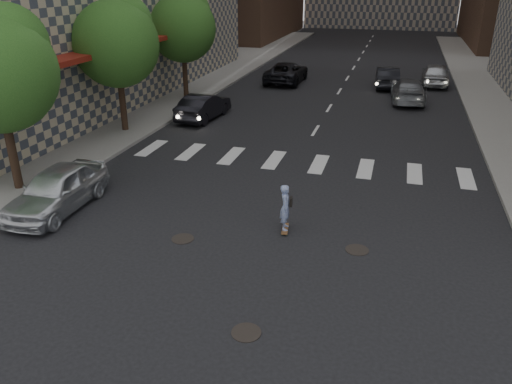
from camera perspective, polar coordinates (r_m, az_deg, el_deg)
ground at (r=14.17m, az=-2.84°, el=-8.73°), size 160.00×160.00×0.00m
sidewalk_left at (r=37.10m, az=-14.58°, el=11.24°), size 13.00×80.00×0.15m
tree_b at (r=26.30m, az=-15.49°, el=16.44°), size 4.20×4.20×6.60m
tree_c at (r=33.39m, az=-8.24°, el=18.38°), size 4.20×4.20×6.60m
manhole_a at (r=11.93m, az=-1.12°, el=-15.75°), size 0.70×0.70×0.02m
manhole_b at (r=15.78m, az=-8.37°, el=-5.31°), size 0.70×0.70×0.02m
manhole_c at (r=15.32m, az=11.47°, el=-6.50°), size 0.70×0.70×0.02m
skateboarder at (r=15.75m, az=3.42°, el=-1.76°), size 0.44×0.82×1.59m
silver_sedan at (r=18.52m, az=-21.79°, el=0.28°), size 1.92×4.54×1.53m
traffic_car_a at (r=28.69m, az=-6.01°, el=9.69°), size 1.90×4.48×1.44m
traffic_car_b at (r=34.01m, az=17.01°, el=11.02°), size 2.31×5.13×1.46m
traffic_car_c at (r=38.81m, az=3.49°, el=13.49°), size 2.55×5.48×1.52m
traffic_car_d at (r=39.96m, az=19.83°, el=12.55°), size 2.09×4.84×1.63m
traffic_car_e at (r=38.19m, az=14.78°, el=12.57°), size 1.88×4.55×1.46m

